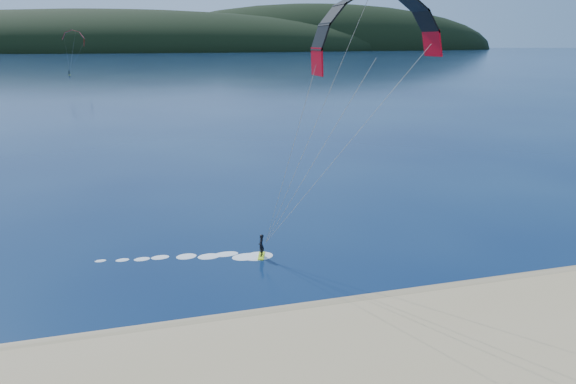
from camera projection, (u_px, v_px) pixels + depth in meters
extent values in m
cube|color=olive|center=(235.00, 326.00, 23.73)|extent=(220.00, 2.50, 0.10)
ellipsoid|color=black|center=(122.00, 51.00, 672.11)|extent=(840.00, 280.00, 110.00)
ellipsoid|color=black|center=(324.00, 50.00, 783.75)|extent=(600.00, 240.00, 140.00)
cube|color=#BBEA1B|center=(261.00, 256.00, 31.52)|extent=(0.71, 1.26, 0.07)
imported|color=black|center=(261.00, 245.00, 31.29)|extent=(0.49, 0.62, 1.48)
cylinder|color=gray|center=(315.00, 160.00, 28.05)|extent=(0.02, 0.02, 13.33)
cube|color=#BBEA1B|center=(70.00, 75.00, 199.13)|extent=(0.63, 1.52, 0.08)
imported|color=black|center=(69.00, 73.00, 198.85)|extent=(0.78, 0.95, 1.81)
cylinder|color=gray|center=(72.00, 57.00, 194.65)|extent=(0.02, 0.02, 13.94)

